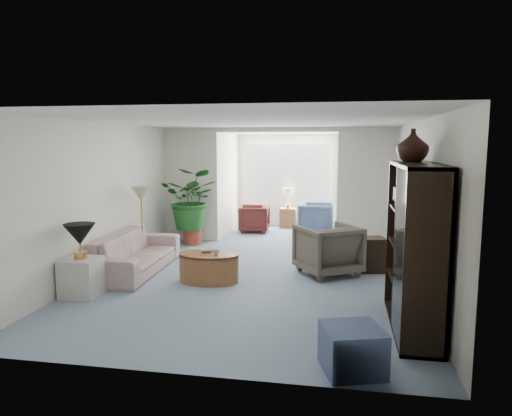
% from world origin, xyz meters
% --- Properties ---
extents(floor, '(6.00, 6.00, 0.00)m').
position_xyz_m(floor, '(0.00, 0.00, 0.00)').
color(floor, '#899CB4').
rests_on(floor, ground).
extents(sunroom_floor, '(2.60, 2.60, 0.00)m').
position_xyz_m(sunroom_floor, '(0.00, 4.10, 0.00)').
color(sunroom_floor, '#899CB4').
rests_on(sunroom_floor, ground).
extents(back_pier_left, '(1.20, 0.12, 2.50)m').
position_xyz_m(back_pier_left, '(-1.90, 3.00, 1.25)').
color(back_pier_left, white).
rests_on(back_pier_left, ground).
extents(back_pier_right, '(1.20, 0.12, 2.50)m').
position_xyz_m(back_pier_right, '(1.90, 3.00, 1.25)').
color(back_pier_right, white).
rests_on(back_pier_right, ground).
extents(back_header, '(2.60, 0.12, 0.10)m').
position_xyz_m(back_header, '(0.00, 3.00, 2.45)').
color(back_header, white).
rests_on(back_header, back_pier_left).
extents(window_pane, '(2.20, 0.02, 1.50)m').
position_xyz_m(window_pane, '(0.00, 5.18, 1.40)').
color(window_pane, white).
extents(window_blinds, '(2.20, 0.02, 1.50)m').
position_xyz_m(window_blinds, '(0.00, 5.15, 1.40)').
color(window_blinds, white).
extents(framed_picture, '(0.04, 0.50, 0.40)m').
position_xyz_m(framed_picture, '(2.46, -0.10, 1.70)').
color(framed_picture, beige).
extents(sofa, '(0.95, 2.26, 0.65)m').
position_xyz_m(sofa, '(-2.03, 0.31, 0.33)').
color(sofa, beige).
rests_on(sofa, ground).
extents(end_table, '(0.51, 0.51, 0.54)m').
position_xyz_m(end_table, '(-2.23, -1.04, 0.27)').
color(end_table, beige).
rests_on(end_table, ground).
extents(table_lamp, '(0.44, 0.44, 0.30)m').
position_xyz_m(table_lamp, '(-2.23, -1.04, 0.89)').
color(table_lamp, black).
rests_on(table_lamp, end_table).
extents(floor_lamp, '(0.36, 0.36, 0.28)m').
position_xyz_m(floor_lamp, '(-2.19, 0.98, 1.25)').
color(floor_lamp, beige).
rests_on(floor_lamp, ground).
extents(coffee_table, '(1.20, 1.20, 0.45)m').
position_xyz_m(coffee_table, '(-0.64, -0.04, 0.23)').
color(coffee_table, brown).
rests_on(coffee_table, ground).
extents(coffee_bowl, '(0.27, 0.27, 0.05)m').
position_xyz_m(coffee_bowl, '(-0.69, 0.06, 0.48)').
color(coffee_bowl, beige).
rests_on(coffee_bowl, coffee_table).
extents(coffee_cup, '(0.12, 0.12, 0.09)m').
position_xyz_m(coffee_cup, '(-0.49, -0.14, 0.50)').
color(coffee_cup, '#B3AF9D').
rests_on(coffee_cup, coffee_table).
extents(wingback_chair, '(1.24, 1.25, 0.83)m').
position_xyz_m(wingback_chair, '(1.19, 0.73, 0.42)').
color(wingback_chair, '#585045').
rests_on(wingback_chair, ground).
extents(side_table_dark, '(0.56, 0.48, 0.58)m').
position_xyz_m(side_table_dark, '(1.89, 1.03, 0.29)').
color(side_table_dark, black).
rests_on(side_table_dark, ground).
extents(entertainment_cabinet, '(0.46, 1.74, 1.94)m').
position_xyz_m(entertainment_cabinet, '(2.23, -1.43, 0.97)').
color(entertainment_cabinet, black).
rests_on(entertainment_cabinet, ground).
extents(cabinet_urn, '(0.39, 0.39, 0.40)m').
position_xyz_m(cabinet_urn, '(2.23, -0.93, 2.14)').
color(cabinet_urn, black).
rests_on(cabinet_urn, entertainment_cabinet).
extents(ottoman, '(0.68, 0.68, 0.43)m').
position_xyz_m(ottoman, '(1.52, -2.64, 0.22)').
color(ottoman, '#4D5E85').
rests_on(ottoman, ground).
extents(plant_pot, '(0.40, 0.40, 0.32)m').
position_xyz_m(plant_pot, '(-1.75, 2.59, 0.16)').
color(plant_pot, '#9B402D').
rests_on(plant_pot, ground).
extents(house_plant, '(1.19, 1.04, 1.33)m').
position_xyz_m(house_plant, '(-1.75, 2.59, 0.98)').
color(house_plant, '#1F5B21').
rests_on(house_plant, plant_pot).
extents(sunroom_chair_blue, '(0.87, 0.85, 0.75)m').
position_xyz_m(sunroom_chair_blue, '(0.80, 4.23, 0.38)').
color(sunroom_chair_blue, '#4D5E85').
rests_on(sunroom_chair_blue, ground).
extents(sunroom_chair_maroon, '(0.75, 0.73, 0.65)m').
position_xyz_m(sunroom_chair_maroon, '(-0.70, 4.23, 0.33)').
color(sunroom_chair_maroon, '#531C1E').
rests_on(sunroom_chair_maroon, ground).
extents(sunroom_table, '(0.43, 0.34, 0.50)m').
position_xyz_m(sunroom_table, '(0.05, 4.98, 0.25)').
color(sunroom_table, brown).
rests_on(sunroom_table, ground).
extents(shelf_clutter, '(0.30, 1.23, 1.06)m').
position_xyz_m(shelf_clutter, '(2.18, -1.54, 1.09)').
color(shelf_clutter, '#494845').
rests_on(shelf_clutter, entertainment_cabinet).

